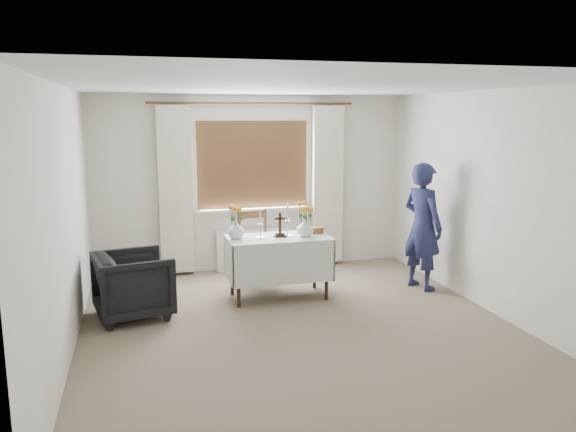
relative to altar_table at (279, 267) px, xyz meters
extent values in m
plane|color=#846C5B|center=(-0.03, -1.09, -0.38)|extent=(5.00, 5.00, 0.00)
cube|color=white|center=(0.00, 0.00, 0.00)|extent=(1.24, 0.64, 0.76)
imported|color=black|center=(-1.72, -0.23, -0.02)|extent=(0.94, 0.93, 0.73)
imported|color=navy|center=(1.87, -0.11, 0.44)|extent=(0.57, 0.69, 1.63)
cube|color=white|center=(-0.03, 1.33, -0.08)|extent=(1.10, 0.10, 0.60)
imported|color=white|center=(-0.51, 0.05, 0.49)|extent=(0.23, 0.23, 0.21)
imported|color=white|center=(0.32, -0.05, 0.49)|extent=(0.24, 0.24, 0.22)
cylinder|color=brown|center=(0.50, 0.11, 0.42)|extent=(0.22, 0.22, 0.08)
camera|label=1|loc=(-1.60, -6.45, 1.85)|focal=35.00mm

